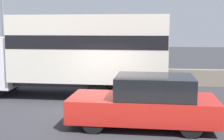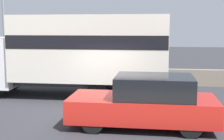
% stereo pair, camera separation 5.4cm
% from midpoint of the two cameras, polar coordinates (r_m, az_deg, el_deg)
% --- Properties ---
extents(ground_plane, '(80.00, 80.00, 0.00)m').
position_cam_midpoint_polar(ground_plane, '(10.70, -1.84, -8.64)').
color(ground_plane, '#2D2D33').
extents(stone_wall_backdrop, '(60.00, 0.35, 0.86)m').
position_cam_midpoint_polar(stone_wall_backdrop, '(16.79, 1.80, -1.12)').
color(stone_wall_backdrop, gray).
rests_on(stone_wall_backdrop, ground_plane).
extents(street_lamp, '(0.56, 0.28, 6.10)m').
position_cam_midpoint_polar(street_lamp, '(17.25, -19.11, 9.21)').
color(street_lamp, slate).
rests_on(street_lamp, ground_plane).
extents(box_truck, '(8.34, 2.62, 3.53)m').
position_cam_midpoint_polar(box_truck, '(13.71, -6.07, 3.54)').
color(box_truck, silver).
rests_on(box_truck, ground_plane).
extents(car_hatchback, '(4.43, 1.87, 1.59)m').
position_cam_midpoint_polar(car_hatchback, '(9.59, 6.34, -5.83)').
color(car_hatchback, '#B21E19').
rests_on(car_hatchback, ground_plane).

